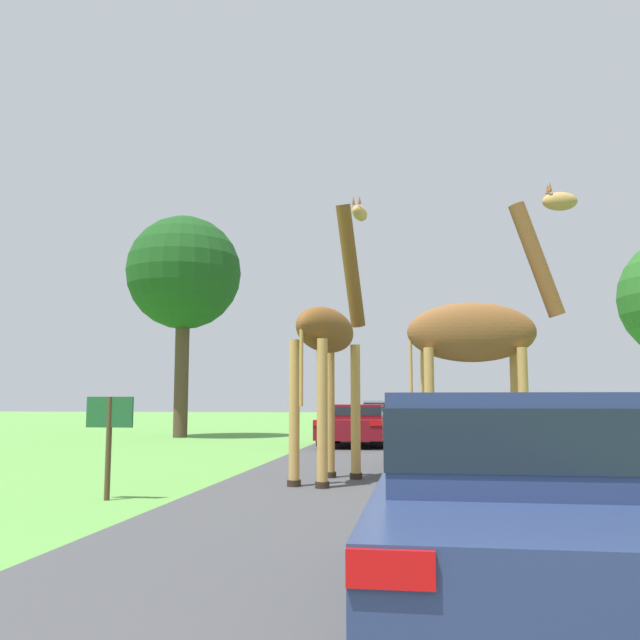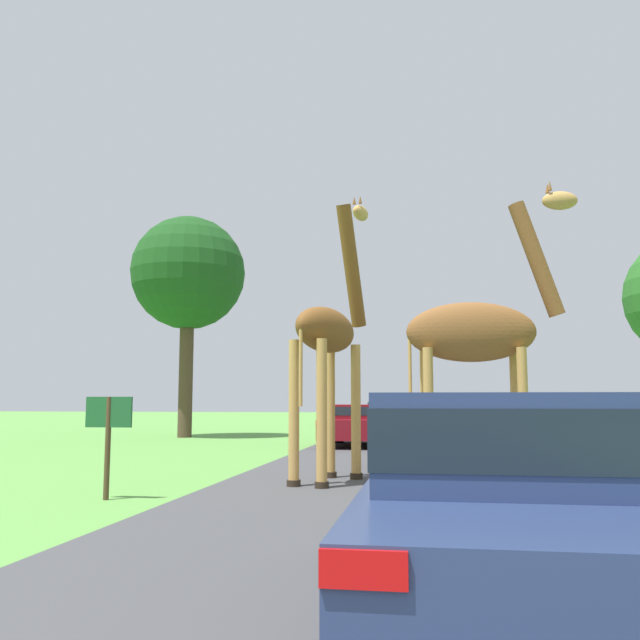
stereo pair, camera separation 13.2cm
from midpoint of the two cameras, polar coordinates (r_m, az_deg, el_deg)
The scene contains 11 objects.
road at distance 30.01m, azimuth 9.00°, elevation -9.38°, with size 6.93×120.00×0.00m.
giraffe_near_road at distance 12.11m, azimuth 1.20°, elevation -1.36°, with size 1.26×2.88×5.48m.
giraffe_companion at distance 10.90m, azimuth 13.61°, elevation -1.31°, with size 2.78×0.83×4.88m.
car_lead_maroon at distance 4.86m, azimuth 16.34°, elevation -14.13°, with size 1.88×4.27×1.45m.
car_queue_right at distance 28.20m, azimuth 6.09°, elevation -8.11°, with size 1.89×4.04×1.40m.
car_queue_left at distance 14.78m, azimuth 10.83°, elevation -9.56°, with size 1.95×3.95×1.23m.
car_far_ahead at distance 24.49m, azimuth 12.56°, elevation -8.17°, with size 1.71×4.17×1.39m.
car_verge_right at distance 21.53m, azimuth 3.36°, elevation -8.69°, with size 1.99×4.09×1.28m.
car_rear_follower at distance 19.38m, azimuth 15.94°, elevation -8.37°, with size 1.78×4.22×1.48m.
tree_centre_back at distance 27.13m, azimuth -10.90°, elevation 3.78°, with size 4.44×4.44×8.61m.
sign_post at distance 10.31m, azimuth -17.04°, elevation -8.65°, with size 0.70×0.08×1.46m.
Camera 2 is at (0.14, 0.03, 1.41)m, focal length 38.00 mm.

